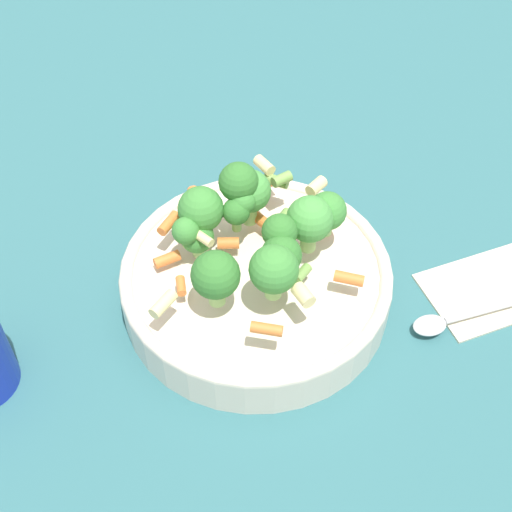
{
  "coord_description": "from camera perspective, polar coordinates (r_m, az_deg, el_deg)",
  "views": [
    {
      "loc": [
        -0.46,
        0.15,
        0.61
      ],
      "look_at": [
        0.0,
        0.0,
        0.07
      ],
      "focal_mm": 50.0,
      "sensor_mm": 36.0,
      "label": 1
    }
  ],
  "objects": [
    {
      "name": "pasta_salad",
      "position": [
        0.7,
        -0.13,
        2.28
      ],
      "size": [
        0.23,
        0.23,
        0.09
      ],
      "color": "#8CB766",
      "rests_on": "bowl"
    },
    {
      "name": "napkin",
      "position": [
        0.82,
        18.53,
        -2.4
      ],
      "size": [
        0.11,
        0.15,
        0.01
      ],
      "color": "beige",
      "rests_on": "ground_plane"
    },
    {
      "name": "ground_plane",
      "position": [
        0.77,
        0.0,
        -3.4
      ],
      "size": [
        3.0,
        3.0,
        0.0
      ],
      "primitive_type": "plane",
      "color": "#2D6066"
    },
    {
      "name": "bowl",
      "position": [
        0.75,
        0.0,
        -2.04
      ],
      "size": [
        0.28,
        0.28,
        0.05
      ],
      "color": "beige",
      "rests_on": "ground_plane"
    },
    {
      "name": "spoon",
      "position": [
        0.77,
        16.14,
        -4.68
      ],
      "size": [
        0.03,
        0.18,
        0.01
      ],
      "rotation": [
        0.0,
        0.0,
        7.84
      ],
      "color": "silver",
      "rests_on": "napkin"
    }
  ]
}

